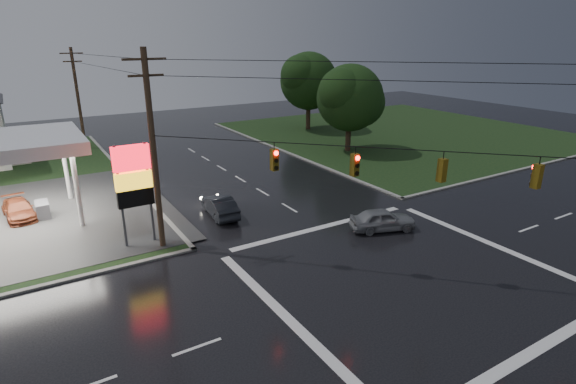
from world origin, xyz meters
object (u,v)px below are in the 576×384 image
car_north (220,206)px  tree_ne_near (351,98)px  car_crossing (383,219)px  car_pump (19,210)px  utility_pole_n (78,97)px  utility_pole_nw (153,150)px  pylon_sign (133,179)px  tree_ne_far (310,81)px

car_north → tree_ne_near: bearing=-147.7°
car_crossing → car_pump: 23.90m
utility_pole_n → car_crossing: (12.45, -33.29, -4.78)m
car_crossing → utility_pole_nw: bearing=89.2°
car_north → car_crossing: (7.72, -7.50, -0.00)m
pylon_sign → tree_ne_near: (24.64, 11.49, 1.55)m
utility_pole_nw → car_north: (4.73, 2.70, -5.03)m
pylon_sign → car_pump: 10.70m
car_crossing → pylon_sign: bearing=86.9°
utility_pole_nw → tree_ne_far: bearing=42.6°
utility_pole_nw → car_crossing: utility_pole_nw is taller
pylon_sign → utility_pole_nw: utility_pole_nw is taller
utility_pole_nw → car_north: bearing=29.7°
pylon_sign → tree_ne_far: size_ratio=0.61×
car_pump → utility_pole_nw: bearing=-60.3°
utility_pole_nw → tree_ne_far: utility_pole_nw is taller
utility_pole_n → tree_ne_far: (26.65, -4.01, 0.71)m
tree_ne_near → car_crossing: bearing=-122.9°
utility_pole_nw → utility_pole_n: (0.00, 28.50, -0.25)m
tree_ne_far → utility_pole_nw: bearing=-137.4°
tree_ne_near → car_north: tree_ne_near is taller
tree_ne_far → car_pump: 37.23m
pylon_sign → utility_pole_nw: (1.00, -1.00, 1.71)m
tree_ne_near → car_north: 21.85m
utility_pole_n → car_north: 26.66m
tree_ne_near → tree_ne_far: tree_ne_far is taller
utility_pole_n → utility_pole_nw: bearing=-90.0°
utility_pole_n → car_pump: 20.99m
utility_pole_nw → tree_ne_far: size_ratio=1.12×
pylon_sign → car_pump: pylon_sign is taller
utility_pole_n → car_crossing: 35.86m
pylon_sign → car_north: (5.73, 1.70, -3.32)m
tree_ne_near → tree_ne_far: size_ratio=0.92×
car_crossing → car_pump: size_ratio=0.98×
tree_ne_far → car_north: (-21.92, -21.79, -5.49)m
pylon_sign → utility_pole_n: 27.56m
utility_pole_n → tree_ne_near: (23.64, -16.01, 0.09)m
tree_ne_far → car_crossing: (-14.20, -29.29, -5.49)m
car_pump → tree_ne_near: bearing=-0.8°
utility_pole_nw → car_crossing: bearing=-21.1°
car_pump → tree_ne_far: bearing=17.6°
utility_pole_n → car_crossing: bearing=-69.5°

